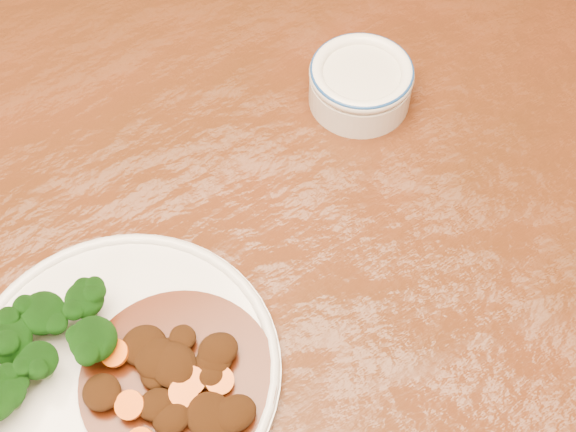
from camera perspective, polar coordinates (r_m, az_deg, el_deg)
dining_table at (r=0.84m, az=-8.36°, el=-6.29°), size 1.60×1.07×0.75m
dinner_plate at (r=0.72m, az=-11.79°, el=-10.80°), size 0.28×0.28×0.02m
broccoli_florets at (r=0.71m, az=-17.51°, el=-9.02°), size 0.14×0.09×0.05m
mince_stew at (r=0.69m, az=-7.96°, el=-11.51°), size 0.17×0.17×0.03m
dip_bowl at (r=0.86m, az=5.19°, el=9.44°), size 0.11×0.11×0.05m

